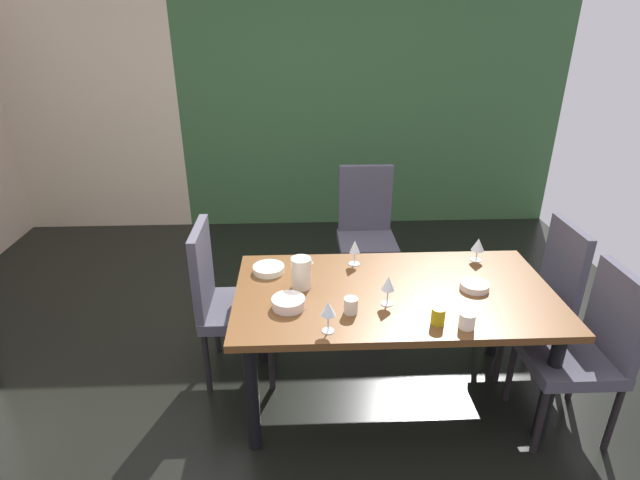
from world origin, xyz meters
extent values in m
cube|color=black|center=(0.00, 0.00, -0.01)|extent=(5.61, 5.32, 0.02)
cube|color=beige|center=(-1.91, 2.61, 1.27)|extent=(1.78, 0.10, 2.55)
cube|color=#325731|center=(0.89, 2.61, 1.27)|extent=(3.83, 0.10, 2.55)
cube|color=brown|center=(0.64, -0.14, 0.70)|extent=(1.72, 0.92, 0.04)
cylinder|color=black|center=(-0.12, 0.22, 0.34)|extent=(0.07, 0.07, 0.68)
cylinder|color=black|center=(1.41, 0.22, 0.34)|extent=(0.07, 0.07, 0.68)
cylinder|color=black|center=(-0.12, -0.50, 0.34)|extent=(0.07, 0.07, 0.68)
cylinder|color=black|center=(1.41, -0.50, 0.34)|extent=(0.07, 0.07, 0.68)
cube|color=#44424E|center=(1.52, 0.13, 0.44)|extent=(0.44, 0.44, 0.07)
cube|color=#44424E|center=(1.72, 0.13, 0.70)|extent=(0.05, 0.42, 0.52)
cylinder|color=black|center=(1.33, -0.06, 0.20)|extent=(0.04, 0.04, 0.41)
cylinder|color=black|center=(1.33, 0.32, 0.20)|extent=(0.04, 0.04, 0.41)
cylinder|color=black|center=(1.71, -0.06, 0.20)|extent=(0.04, 0.04, 0.41)
cylinder|color=black|center=(1.71, 0.32, 0.20)|extent=(0.04, 0.04, 0.41)
cube|color=#44424E|center=(-0.23, 0.13, 0.44)|extent=(0.44, 0.44, 0.07)
cube|color=#44424E|center=(-0.43, 0.13, 0.72)|extent=(0.05, 0.42, 0.55)
cylinder|color=black|center=(-0.04, 0.32, 0.20)|extent=(0.04, 0.04, 0.41)
cylinder|color=black|center=(-0.04, -0.06, 0.20)|extent=(0.04, 0.04, 0.41)
cylinder|color=black|center=(-0.42, 0.32, 0.20)|extent=(0.04, 0.04, 0.41)
cylinder|color=black|center=(-0.42, -0.06, 0.20)|extent=(0.04, 0.04, 0.41)
cube|color=#44424E|center=(1.52, -0.41, 0.44)|extent=(0.44, 0.44, 0.07)
cube|color=#44424E|center=(1.72, -0.41, 0.69)|extent=(0.05, 0.42, 0.50)
cylinder|color=black|center=(1.33, -0.60, 0.20)|extent=(0.04, 0.04, 0.41)
cylinder|color=black|center=(1.33, -0.22, 0.20)|extent=(0.04, 0.04, 0.41)
cylinder|color=black|center=(1.71, -0.60, 0.20)|extent=(0.04, 0.04, 0.41)
cylinder|color=black|center=(1.71, -0.22, 0.20)|extent=(0.04, 0.04, 0.41)
cube|color=#44424E|center=(0.66, 1.04, 0.44)|extent=(0.44, 0.44, 0.07)
cube|color=#44424E|center=(0.66, 1.24, 0.73)|extent=(0.42, 0.05, 0.57)
cylinder|color=black|center=(0.85, 0.85, 0.20)|extent=(0.04, 0.04, 0.41)
cylinder|color=black|center=(0.47, 0.85, 0.20)|extent=(0.04, 0.04, 0.41)
cylinder|color=black|center=(0.85, 1.23, 0.20)|extent=(0.04, 0.04, 0.41)
cylinder|color=black|center=(0.47, 1.23, 0.20)|extent=(0.04, 0.04, 0.41)
cylinder|color=silver|center=(0.26, -0.50, 0.72)|extent=(0.06, 0.06, 0.00)
cylinder|color=silver|center=(0.26, -0.50, 0.77)|extent=(0.01, 0.01, 0.09)
cone|color=silver|center=(0.26, -0.50, 0.84)|extent=(0.07, 0.07, 0.07)
cylinder|color=silver|center=(0.46, 0.18, 0.72)|extent=(0.07, 0.07, 0.00)
cylinder|color=silver|center=(0.46, 0.18, 0.76)|extent=(0.01, 0.01, 0.07)
cone|color=silver|center=(0.46, 0.18, 0.83)|extent=(0.06, 0.06, 0.08)
cylinder|color=silver|center=(1.21, 0.20, 0.72)|extent=(0.07, 0.07, 0.00)
cylinder|color=silver|center=(1.21, 0.20, 0.75)|extent=(0.01, 0.01, 0.06)
cone|color=silver|center=(1.21, 0.20, 0.82)|extent=(0.08, 0.08, 0.08)
cylinder|color=silver|center=(0.58, -0.27, 0.72)|extent=(0.06, 0.06, 0.00)
cylinder|color=silver|center=(0.58, -0.27, 0.76)|extent=(0.01, 0.01, 0.08)
cone|color=silver|center=(0.58, -0.27, 0.84)|extent=(0.07, 0.07, 0.08)
cylinder|color=white|center=(-0.05, 0.10, 0.74)|extent=(0.18, 0.18, 0.04)
cylinder|color=silver|center=(1.08, -0.14, 0.74)|extent=(0.16, 0.16, 0.04)
cylinder|color=beige|center=(0.07, -0.28, 0.74)|extent=(0.17, 0.17, 0.05)
cylinder|color=white|center=(0.93, -0.50, 0.76)|extent=(0.08, 0.08, 0.08)
cylinder|color=#AD9713|center=(0.80, -0.46, 0.76)|extent=(0.07, 0.07, 0.09)
cylinder|color=beige|center=(0.39, -0.35, 0.76)|extent=(0.07, 0.07, 0.08)
cylinder|color=#EDE6C9|center=(0.14, -0.08, 0.80)|extent=(0.11, 0.11, 0.17)
cone|color=#EDE6C9|center=(0.19, -0.08, 0.88)|extent=(0.04, 0.04, 0.03)
camera|label=1|loc=(0.14, -2.46, 2.09)|focal=28.00mm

